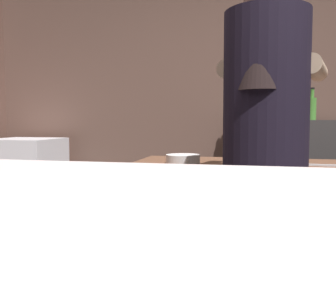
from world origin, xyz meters
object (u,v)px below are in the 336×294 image
(bartender, at_px, (265,145))
(bottle_hot_sauce, at_px, (281,110))
(bottle_vinegar, at_px, (312,108))
(bottle_soy, at_px, (233,109))
(mini_fridge, at_px, (27,192))
(chefs_knife, at_px, (320,165))
(mixing_bowl, at_px, (183,159))
(bottle_olive_oil, at_px, (248,110))

(bartender, height_order, bottle_hot_sauce, bartender)
(bottle_vinegar, xyz_separation_m, bottle_hot_sauce, (-0.23, 0.02, -0.02))
(bartender, distance_m, bottle_soy, 1.71)
(bottle_hot_sauce, bearing_deg, mini_fridge, -174.85)
(chefs_knife, height_order, bottle_hot_sauce, bottle_hot_sauce)
(mixing_bowl, height_order, chefs_knife, mixing_bowl)
(mini_fridge, height_order, bottle_hot_sauce, bottle_hot_sauce)
(bottle_olive_oil, bearing_deg, bottle_hot_sauce, 10.09)
(chefs_knife, height_order, bottle_soy, bottle_soy)
(bottle_soy, xyz_separation_m, bottle_olive_oil, (0.12, -0.08, -0.01))
(bottle_soy, bearing_deg, bartender, -82.95)
(chefs_knife, bearing_deg, bottle_soy, 115.25)
(bottle_vinegar, bearing_deg, bottle_hot_sauce, 174.09)
(mixing_bowl, relative_size, bottle_hot_sauce, 0.84)
(bartender, bearing_deg, bottle_hot_sauce, 7.50)
(mini_fridge, xyz_separation_m, mixing_bowl, (1.65, -1.11, 0.44))
(bottle_olive_oil, bearing_deg, mini_fridge, -175.53)
(chefs_knife, xyz_separation_m, bottle_hot_sauce, (-0.10, 1.24, 0.31))
(bottle_hot_sauce, bearing_deg, bottle_soy, 174.84)
(mixing_bowl, height_order, bottle_vinegar, bottle_vinegar)
(bartender, xyz_separation_m, bottle_soy, (-0.21, 1.68, 0.20))
(mixing_bowl, bearing_deg, bartender, -40.49)
(mini_fridge, distance_m, bottle_soy, 2.00)
(mini_fridge, relative_size, bottle_soy, 4.02)
(mini_fridge, relative_size, bottle_olive_oil, 4.35)
(mini_fridge, height_order, mixing_bowl, mini_fridge)
(mini_fridge, height_order, bottle_vinegar, bottle_vinegar)
(bottle_hot_sauce, bearing_deg, bottle_olive_oil, -169.91)
(mini_fridge, xyz_separation_m, bartender, (2.05, -1.45, 0.55))
(bottle_soy, bearing_deg, bottle_vinegar, -5.44)
(bottle_olive_oil, bearing_deg, chefs_knife, -73.05)
(mixing_bowl, bearing_deg, bottle_olive_oil, 75.98)
(mixing_bowl, bearing_deg, mini_fridge, 146.06)
(mini_fridge, bearing_deg, bartender, -35.31)
(mini_fridge, height_order, bottle_olive_oil, bottle_olive_oil)
(bottle_vinegar, bearing_deg, bartender, -104.30)
(bottle_olive_oil, distance_m, bottle_vinegar, 0.50)
(bottle_olive_oil, bearing_deg, bottle_soy, 146.52)
(mini_fridge, relative_size, bottle_vinegar, 3.74)
(chefs_knife, bearing_deg, mini_fridge, 160.15)
(bartender, height_order, bottle_soy, bartender)
(mixing_bowl, xyz_separation_m, bottle_hot_sauce, (0.58, 1.31, 0.29))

